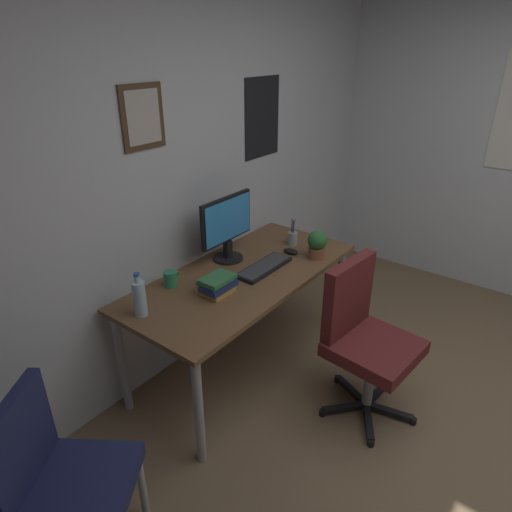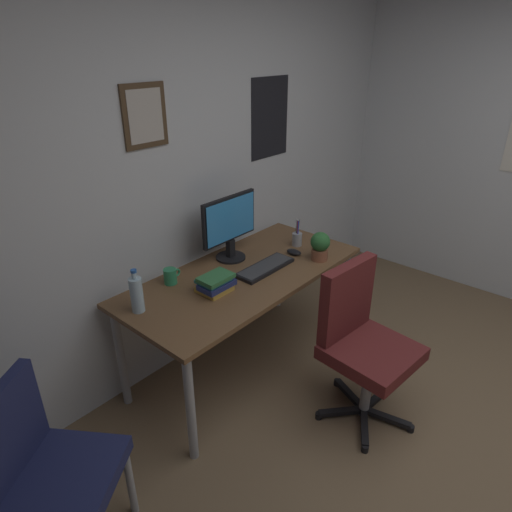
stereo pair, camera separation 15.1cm
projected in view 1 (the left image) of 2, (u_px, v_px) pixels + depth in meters
wall_back at (195, 170)px, 2.86m from camera, size 4.40×0.10×2.60m
desk at (244, 283)px, 2.84m from camera, size 1.63×0.74×0.72m
office_chair at (363, 333)px, 2.56m from camera, size 0.56×0.57×0.95m
side_chair at (59, 477)px, 1.75m from camera, size 0.58×0.58×0.88m
monitor at (227, 226)px, 2.89m from camera, size 0.46×0.20×0.43m
keyboard at (264, 267)px, 2.86m from camera, size 0.43×0.15×0.03m
computer_mouse at (291, 251)px, 3.06m from camera, size 0.06×0.11×0.04m
water_bottle at (139, 298)px, 2.34m from camera, size 0.07×0.07×0.25m
coffee_mug_near at (171, 279)px, 2.65m from camera, size 0.12×0.08×0.10m
potted_plant at (317, 244)px, 2.97m from camera, size 0.13×0.13×0.19m
pen_cup at (293, 237)px, 3.19m from camera, size 0.07×0.07×0.20m
book_stack_left at (217, 285)px, 2.57m from camera, size 0.21×0.17×0.11m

